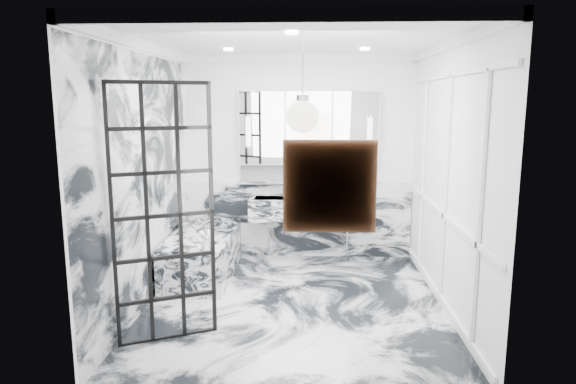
{
  "coord_description": "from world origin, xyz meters",
  "views": [
    {
      "loc": [
        0.17,
        -5.31,
        2.2
      ],
      "look_at": [
        -0.08,
        0.5,
        1.15
      ],
      "focal_mm": 32.0,
      "sensor_mm": 36.0,
      "label": 1
    }
  ],
  "objects_px": {
    "crittall_door": "(164,216)",
    "bathtub": "(203,254)",
    "trough_sink": "(308,209)",
    "mirror_cabinet": "(309,128)"
  },
  "relations": [
    {
      "from": "crittall_door",
      "to": "trough_sink",
      "type": "bearing_deg",
      "value": 37.62
    },
    {
      "from": "crittall_door",
      "to": "trough_sink",
      "type": "relative_size",
      "value": 1.47
    },
    {
      "from": "trough_sink",
      "to": "bathtub",
      "type": "bearing_deg",
      "value": -153.52
    },
    {
      "from": "trough_sink",
      "to": "mirror_cabinet",
      "type": "xyz_separation_m",
      "value": [
        -0.0,
        0.17,
        1.09
      ]
    },
    {
      "from": "mirror_cabinet",
      "to": "bathtub",
      "type": "height_order",
      "value": "mirror_cabinet"
    },
    {
      "from": "crittall_door",
      "to": "bathtub",
      "type": "height_order",
      "value": "crittall_door"
    },
    {
      "from": "crittall_door",
      "to": "bathtub",
      "type": "bearing_deg",
      "value": 66.79
    },
    {
      "from": "mirror_cabinet",
      "to": "bathtub",
      "type": "bearing_deg",
      "value": -147.94
    },
    {
      "from": "bathtub",
      "to": "trough_sink",
      "type": "bearing_deg",
      "value": 26.48
    },
    {
      "from": "mirror_cabinet",
      "to": "bathtub",
      "type": "distance_m",
      "value": 2.2
    }
  ]
}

